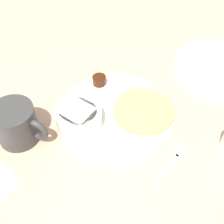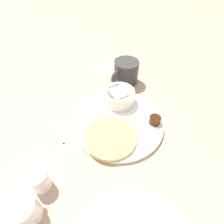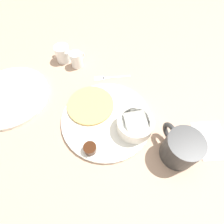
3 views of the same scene
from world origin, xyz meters
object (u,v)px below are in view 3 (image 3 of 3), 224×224
at_px(bowl, 135,124).
at_px(coffee_mug, 181,148).
at_px(creamer_pitcher_near, 77,59).
at_px(creamer_pitcher_far, 63,53).
at_px(fork, 108,78).
at_px(plate, 107,119).

height_order(bowl, coffee_mug, coffee_mug).
xyz_separation_m(bowl, creamer_pitcher_near, (0.23, 0.25, -0.01)).
xyz_separation_m(creamer_pitcher_far, fork, (-0.06, -0.19, -0.03)).
relative_size(coffee_mug, creamer_pitcher_far, 1.56).
bearing_deg(fork, plate, -167.90).
distance_m(bowl, coffee_mug, 0.13).
distance_m(plate, bowl, 0.09).
height_order(coffee_mug, creamer_pitcher_near, coffee_mug).
height_order(bowl, fork, bowl).
bearing_deg(creamer_pitcher_far, bowl, -127.95).
xyz_separation_m(creamer_pitcher_near, creamer_pitcher_far, (0.02, 0.06, 0.00)).
relative_size(coffee_mug, fork, 0.87).
bearing_deg(creamer_pitcher_near, plate, -141.93).
distance_m(plate, fork, 0.18).
bearing_deg(plate, creamer_pitcher_far, 44.69).
xyz_separation_m(coffee_mug, fork, (0.24, 0.25, -0.04)).
distance_m(plate, creamer_pitcher_far, 0.32).
relative_size(plate, fork, 2.12).
bearing_deg(creamer_pitcher_near, fork, -106.79).
bearing_deg(bowl, coffee_mug, -110.44).
relative_size(plate, creamer_pitcher_far, 3.79).
bearing_deg(plate, bowl, -100.44).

